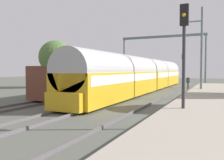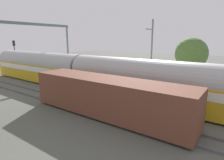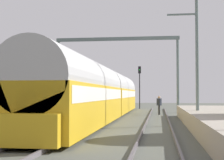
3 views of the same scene
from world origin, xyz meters
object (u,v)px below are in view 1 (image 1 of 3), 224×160
object	(u,v)px
freight_car	(84,81)
passenger_train	(145,75)
railway_signal_far	(183,65)
person_crossing	(188,81)
railway_signal_near	(184,50)
catenary_gantry	(162,50)

from	to	relation	value
freight_car	passenger_train	bearing A→B (deg)	58.46
freight_car	railway_signal_far	size ratio (longest dim) A/B	2.39
passenger_train	railway_signal_far	bearing A→B (deg)	83.85
freight_car	railway_signal_far	world-z (taller)	railway_signal_far
person_crossing	railway_signal_near	distance (m)	22.35
catenary_gantry	railway_signal_near	bearing A→B (deg)	-75.56
railway_signal_near	railway_signal_far	xyz separation A→B (m)	(-4.84, 34.86, 0.05)
freight_car	catenary_gantry	size ratio (longest dim) A/B	1.00
railway_signal_far	railway_signal_near	bearing A→B (deg)	-82.10
railway_signal_near	passenger_train	bearing A→B (deg)	111.58
freight_car	railway_signal_near	xyz separation A→B (m)	(11.06, -10.07, 1.93)
person_crossing	railway_signal_near	bearing A→B (deg)	-45.34
passenger_train	freight_car	world-z (taller)	passenger_train
person_crossing	railway_signal_near	world-z (taller)	railway_signal_near
passenger_train	railway_signal_far	xyz separation A→B (m)	(1.92, 17.79, 1.48)
passenger_train	railway_signal_near	distance (m)	18.42
passenger_train	railway_signal_near	size ratio (longest dim) A/B	6.14
passenger_train	catenary_gantry	bearing A→B (deg)	90.00
passenger_train	freight_car	distance (m)	8.24
person_crossing	railway_signal_far	distance (m)	13.22
passenger_train	person_crossing	size ratio (longest dim) A/B	18.99
person_crossing	railway_signal_far	bearing A→B (deg)	139.48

